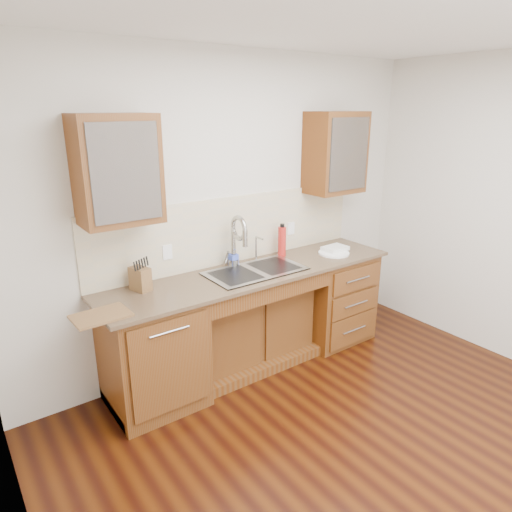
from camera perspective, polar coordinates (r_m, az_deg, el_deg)
ground at (r=3.48m, az=14.87°, el=-23.72°), size 4.00×3.50×0.10m
wall_back at (r=4.06m, az=-3.32°, el=5.47°), size 4.00×0.10×2.70m
wall_left at (r=1.78m, az=-29.38°, el=-14.36°), size 0.10×3.50×2.70m
base_cabinet_left at (r=3.67m, az=-12.76°, el=-11.66°), size 0.70×0.62×0.88m
base_cabinet_center at (r=4.18m, az=-1.05°, el=-8.70°), size 1.20×0.44×0.70m
base_cabinet_right at (r=4.64m, az=9.31°, el=-4.90°), size 0.70×0.62×0.88m
countertop at (r=3.89m, az=-0.22°, el=-2.08°), size 2.70×0.65×0.03m
backsplash at (r=4.04m, az=-2.81°, el=3.31°), size 2.70×0.02×0.59m
sink at (r=3.90m, az=-0.09°, el=-3.11°), size 0.84×0.46×0.19m
faucet at (r=3.95m, az=-2.86°, el=1.52°), size 0.04×0.04×0.40m
filter_tap at (r=4.11m, az=0.00°, el=1.07°), size 0.02×0.02×0.24m
upper_cabinet_left at (r=3.33m, az=-17.01°, el=10.23°), size 0.55×0.34×0.75m
upper_cabinet_right at (r=4.47m, az=9.87°, el=12.58°), size 0.55×0.34×0.75m
outlet_left at (r=3.75m, az=-11.03°, el=0.47°), size 0.08×0.01×0.12m
outlet_right at (r=4.43m, az=4.38°, el=3.46°), size 0.08×0.01×0.12m
soap_bottle at (r=3.99m, az=-2.85°, el=-0.13°), size 0.07×0.07×0.16m
water_bottle at (r=4.24m, az=3.26°, el=1.82°), size 0.10×0.10×0.28m
plate at (r=4.39m, az=9.70°, el=0.37°), size 0.35×0.35×0.02m
dish_towel at (r=4.45m, az=9.85°, el=0.94°), size 0.24×0.18×0.04m
knife_block at (r=3.56m, az=-14.27°, el=-2.79°), size 0.14×0.18×0.18m
cutting_board at (r=3.22m, az=-18.82°, el=-7.08°), size 0.38×0.27×0.02m
cup_left_a at (r=3.30m, az=-18.42°, el=9.18°), size 0.15×0.15×0.10m
cup_left_b at (r=3.37m, az=-15.22°, el=9.58°), size 0.14×0.14×0.10m
cup_right_a at (r=4.37m, az=8.47°, el=11.85°), size 0.15×0.15×0.10m
cup_right_b at (r=4.50m, az=10.24°, el=11.86°), size 0.09×0.09×0.08m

